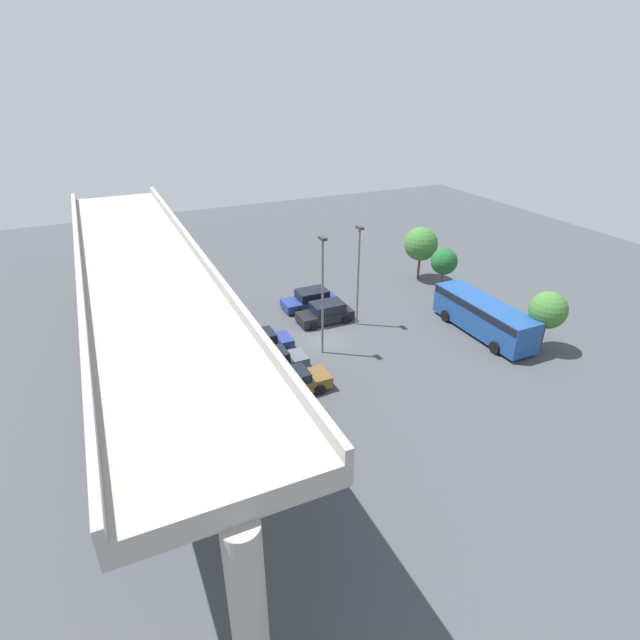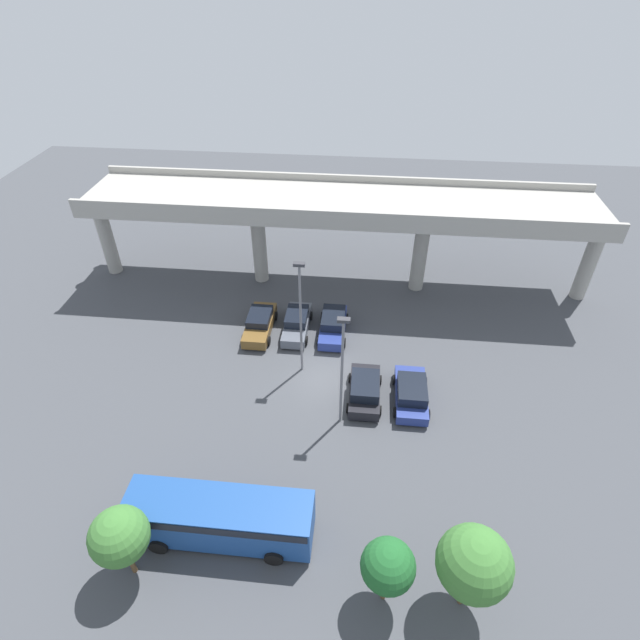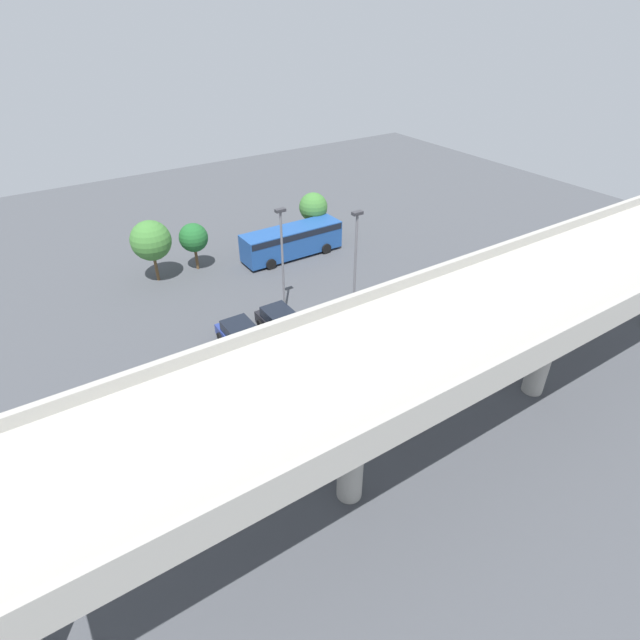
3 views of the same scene
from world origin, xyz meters
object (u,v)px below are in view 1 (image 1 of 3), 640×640
parked_car_2 (258,344)px  parked_car_1 (271,363)px  parked_car_0 (291,383)px  tree_front_far_right (421,244)px  tree_front_centre (444,262)px  lamp_post_near_aisle (323,288)px  parked_car_4 (310,299)px  parked_car_3 (326,313)px  lamp_post_mid_lot (358,269)px  tree_front_left (548,310)px  shuttle_bus (484,315)px

parked_car_2 → parked_car_1: bearing=-90.2°
parked_car_0 → tree_front_far_right: 22.49m
tree_front_centre → lamp_post_near_aisle: bearing=111.0°
parked_car_1 → parked_car_4: 10.52m
parked_car_0 → parked_car_4: 12.64m
lamp_post_near_aisle → tree_front_far_right: (9.04, -14.44, -1.50)m
lamp_post_near_aisle → parked_car_3: bearing=-28.0°
tree_front_centre → parked_car_1: bearing=109.2°
parked_car_3 → tree_front_centre: 12.49m
lamp_post_mid_lot → tree_front_left: bearing=-131.5°
parked_car_0 → parked_car_2: 5.52m
lamp_post_near_aisle → tree_front_far_right: bearing=-57.9°
parked_car_0 → lamp_post_near_aisle: (3.71, -3.88, 4.26)m
parked_car_2 → tree_front_centre: tree_front_centre is taller
shuttle_bus → lamp_post_mid_lot: size_ratio=1.14×
parked_car_2 → parked_car_4: bearing=40.4°
tree_front_centre → parked_car_3: bearing=95.7°
parked_car_3 → parked_car_4: (2.96, 0.03, -0.03)m
parked_car_0 → parked_car_1: size_ratio=1.01×
parked_car_0 → shuttle_bus: 16.27m
lamp_post_mid_lot → lamp_post_near_aisle: bearing=124.0°
lamp_post_near_aisle → lamp_post_mid_lot: bearing=-56.0°
parked_car_0 → shuttle_bus: bearing=4.6°
parked_car_4 → lamp_post_near_aisle: bearing=72.6°
lamp_post_mid_lot → tree_front_far_right: 11.85m
shuttle_bus → tree_front_far_right: tree_front_far_right is taller
parked_car_0 → tree_front_centre: 20.77m
lamp_post_near_aisle → tree_front_centre: bearing=-69.0°
parked_car_3 → tree_front_far_right: size_ratio=0.87×
parked_car_1 → lamp_post_near_aisle: bearing=12.6°
parked_car_1 → parked_car_4: parked_car_4 is taller
parked_car_3 → tree_front_left: tree_front_left is taller
parked_car_1 → parked_car_3: (5.31, -6.53, 0.04)m
tree_front_left → tree_front_far_right: tree_front_far_right is taller
parked_car_2 → parked_car_4: 8.53m
shuttle_bus → lamp_post_near_aisle: bearing=78.9°
parked_car_3 → parked_car_4: 2.96m
parked_car_2 → tree_front_left: (-7.90, -18.77, 2.32)m
parked_car_4 → tree_front_left: (-13.43, -12.28, 2.35)m
parked_car_3 → lamp_post_mid_lot: 4.63m
shuttle_bus → parked_car_3: bearing=55.9°
parked_car_0 → shuttle_bus: size_ratio=0.54×
shuttle_bus → lamp_post_mid_lot: bearing=56.1°
parked_car_2 → tree_front_far_right: (7.24, -18.65, 2.71)m
tree_front_left → parked_car_0: bearing=82.6°
parked_car_3 → shuttle_bus: (-6.78, -10.00, 0.81)m
shuttle_bus → tree_front_far_right: 11.80m
parked_car_1 → lamp_post_mid_lot: bearing=24.3°
parked_car_0 → parked_car_4: size_ratio=1.05×
lamp_post_mid_lot → tree_front_centre: size_ratio=1.97×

